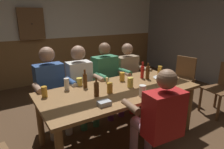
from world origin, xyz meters
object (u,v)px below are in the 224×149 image
pint_glass_0 (130,82)px  dining_table (119,95)px  pint_glass_1 (122,77)px  pint_glass_3 (142,91)px  pint_glass_6 (44,92)px  plate_0 (161,78)px  bottle_1 (85,80)px  person_1 (81,81)px  person_4 (159,116)px  bottle_3 (142,72)px  bottle_2 (96,89)px  wall_dart_cabinet (31,24)px  pint_glass_2 (79,82)px  condiment_caddy (104,103)px  bottle_0 (148,72)px  table_candle (107,80)px  pint_glass_7 (160,70)px  person_3 (129,73)px  pint_glass_4 (110,88)px  pint_glass_5 (67,84)px  chair_empty_near_right (182,78)px  chair_empty_near_left (223,88)px  person_0 (51,86)px  person_2 (107,76)px

pint_glass_0 → dining_table: bearing=172.4°
pint_glass_1 → pint_glass_3: 0.61m
pint_glass_1 → pint_glass_6: (-1.13, 0.01, 0.00)m
plate_0 → bottle_1: 1.19m
person_1 → person_4: person_1 is taller
bottle_3 → pint_glass_6: (-1.47, 0.06, -0.04)m
bottle_2 → pint_glass_6: (-0.54, 0.31, -0.02)m
wall_dart_cabinet → bottle_2: bearing=-88.0°
pint_glass_2 → bottle_3: bearing=-12.7°
condiment_caddy → wall_dart_cabinet: size_ratio=0.20×
bottle_0 → wall_dart_cabinet: (-1.07, 2.75, 0.65)m
condiment_caddy → pint_glass_0: (0.58, 0.30, 0.04)m
table_candle → pint_glass_7: (0.97, -0.09, 0.03)m
wall_dart_cabinet → person_3: bearing=-61.4°
pint_glass_3 → pint_glass_7: size_ratio=1.00×
person_4 → pint_glass_7: bearing=49.5°
condiment_caddy → pint_glass_4: size_ratio=1.09×
bottle_1 → pint_glass_5: (-0.24, 0.05, -0.02)m
dining_table → wall_dart_cabinet: size_ratio=2.99×
person_1 → pint_glass_2: (-0.15, -0.30, 0.10)m
chair_empty_near_right → pint_glass_7: bearing=89.7°
bottle_2 → pint_glass_4: (0.19, 0.00, -0.03)m
bottle_1 → pint_glass_0: size_ratio=1.91×
pint_glass_0 → wall_dart_cabinet: size_ratio=0.19×
pint_glass_1 → wall_dart_cabinet: bearing=104.8°
person_4 → pint_glass_1: bearing=83.0°
chair_empty_near_left → person_0: bearing=78.5°
pint_glass_2 → pint_glass_1: bearing=-14.6°
bottle_3 → chair_empty_near_left: bearing=-23.1°
dining_table → pint_glass_4: pint_glass_4 is taller
bottle_0 → pint_glass_2: 1.04m
pint_glass_0 → person_3: bearing=53.2°
wall_dart_cabinet → pint_glass_5: bearing=-92.9°
pint_glass_0 → wall_dart_cabinet: 3.04m
dining_table → person_1: bearing=108.5°
chair_empty_near_left → condiment_caddy: chair_empty_near_left is taller
pint_glass_4 → pint_glass_7: bearing=12.4°
pint_glass_4 → pint_glass_5: 0.57m
plate_0 → bottle_3: 0.31m
pint_glass_2 → pint_glass_5: (-0.21, -0.07, 0.02)m
pint_glass_4 → person_2: bearing=61.2°
plate_0 → pint_glass_5: 1.44m
pint_glass_4 → pint_glass_6: 0.79m
bottle_2 → pint_glass_2: (-0.02, 0.46, -0.04)m
wall_dart_cabinet → pint_glass_2: bearing=-88.2°
pint_glass_2 → pint_glass_3: pint_glass_3 is taller
chair_empty_near_right → pint_glass_7: chair_empty_near_right is taller
condiment_caddy → pint_glass_7: 1.48m
bottle_2 → pint_glass_4: size_ratio=1.82×
bottle_1 → pint_glass_5: size_ratio=1.60×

